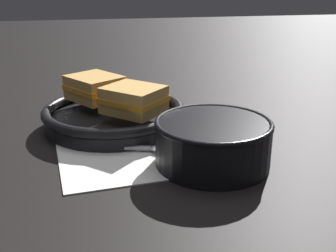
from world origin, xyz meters
The scene contains 7 objects.
ground_plane centered at (0.00, 0.00, 0.00)m, with size 4.00×4.00×0.00m, color black.
napkin centered at (-0.03, -0.01, 0.00)m, with size 0.29×0.26×0.00m.
soup_bowl centered at (0.06, -0.09, 0.04)m, with size 0.18×0.18×0.07m.
spoon centered at (-0.02, -0.03, 0.01)m, with size 0.14×0.05×0.01m.
skillet centered at (-0.07, 0.11, 0.02)m, with size 0.26×0.26×0.04m.
sandwich_near_left centered at (-0.04, 0.06, 0.06)m, with size 0.13×0.13×0.05m.
sandwich_near_right centered at (-0.10, 0.15, 0.06)m, with size 0.12×0.13×0.05m.
Camera 1 is at (-0.11, -0.64, 0.28)m, focal length 45.00 mm.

